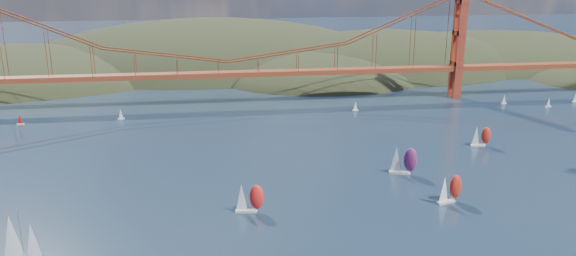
# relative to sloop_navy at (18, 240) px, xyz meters

# --- Properties ---
(headlands) EXTENTS (725.00, 225.00, 96.00)m
(headlands) POSITION_rel_sloop_navy_xyz_m (100.76, 248.05, -18.91)
(headlands) COLOR black
(headlands) RESTS_ON ground
(bridge) EXTENTS (552.00, 12.00, 55.00)m
(bridge) POSITION_rel_sloop_navy_xyz_m (54.06, 149.77, 25.78)
(bridge) COLOR brown
(bridge) RESTS_ON ground
(sloop_navy) EXTENTS (9.46, 5.42, 14.63)m
(sloop_navy) POSITION_rel_sloop_navy_xyz_m (0.00, 0.00, 0.00)
(sloop_navy) COLOR black
(sloop_navy) RESTS_ON ground
(racer_0) EXTENTS (8.55, 3.72, 9.71)m
(racer_0) POSITION_rel_sloop_navy_xyz_m (56.87, 21.77, -1.87)
(racer_0) COLOR silver
(racer_0) RESTS_ON ground
(racer_1) EXTENTS (8.71, 5.35, 9.75)m
(racer_1) POSITION_rel_sloop_navy_xyz_m (117.57, 20.27, -1.85)
(racer_1) COLOR silver
(racer_1) RESTS_ON ground
(racer_3) EXTENTS (7.75, 3.34, 8.80)m
(racer_3) POSITION_rel_sloop_navy_xyz_m (151.74, 69.70, -2.30)
(racer_3) COLOR white
(racer_3) RESTS_ON ground
(racer_rwb) EXTENTS (9.68, 6.16, 10.83)m
(racer_rwb) POSITION_rel_sloop_navy_xyz_m (111.35, 45.05, -1.34)
(racer_rwb) COLOR white
(racer_rwb) RESTS_ON ground
(distant_boat_2) EXTENTS (3.00, 2.00, 4.70)m
(distant_boat_2) POSITION_rel_sloop_navy_xyz_m (-38.05, 125.51, -4.05)
(distant_boat_2) COLOR silver
(distant_boat_2) RESTS_ON ground
(distant_boat_3) EXTENTS (3.00, 2.00, 4.70)m
(distant_boat_3) POSITION_rel_sloop_navy_xyz_m (5.25, 128.52, -4.05)
(distant_boat_3) COLOR silver
(distant_boat_3) RESTS_ON ground
(distant_boat_4) EXTENTS (3.00, 2.00, 4.70)m
(distant_boat_4) POSITION_rel_sloop_navy_xyz_m (194.59, 131.25, -4.05)
(distant_boat_4) COLOR silver
(distant_boat_4) RESTS_ON ground
(distant_boat_5) EXTENTS (3.00, 2.00, 4.70)m
(distant_boat_5) POSITION_rel_sloop_navy_xyz_m (213.57, 122.46, -4.05)
(distant_boat_5) COLOR silver
(distant_boat_5) RESTS_ON ground
(distant_boat_6) EXTENTS (3.00, 2.00, 4.70)m
(distant_boat_6) POSITION_rel_sloop_navy_xyz_m (232.68, 129.65, -4.05)
(distant_boat_6) COLOR silver
(distant_boat_6) RESTS_ON ground
(distant_boat_8) EXTENTS (3.00, 2.00, 4.70)m
(distant_boat_8) POSITION_rel_sloop_navy_xyz_m (116.21, 128.48, -4.05)
(distant_boat_8) COLOR silver
(distant_boat_8) RESTS_ON ground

